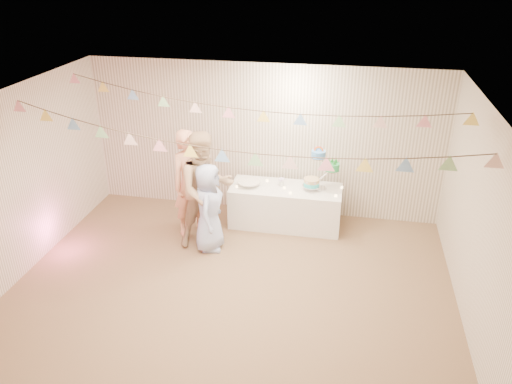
% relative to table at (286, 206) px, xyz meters
% --- Properties ---
extents(floor, '(6.00, 6.00, 0.00)m').
position_rel_table_xyz_m(floor, '(-0.47, -2.00, -0.34)').
color(floor, brown).
rests_on(floor, ground).
extents(ceiling, '(6.00, 6.00, 0.00)m').
position_rel_table_xyz_m(ceiling, '(-0.47, -2.00, 2.26)').
color(ceiling, white).
rests_on(ceiling, ground).
extents(back_wall, '(6.00, 6.00, 0.00)m').
position_rel_table_xyz_m(back_wall, '(-0.47, 0.50, 0.96)').
color(back_wall, silver).
rests_on(back_wall, ground).
extents(front_wall, '(6.00, 6.00, 0.00)m').
position_rel_table_xyz_m(front_wall, '(-0.47, -4.50, 0.96)').
color(front_wall, silver).
rests_on(front_wall, ground).
extents(left_wall, '(5.00, 5.00, 0.00)m').
position_rel_table_xyz_m(left_wall, '(-3.47, -2.00, 0.96)').
color(left_wall, silver).
rests_on(left_wall, ground).
extents(right_wall, '(5.00, 5.00, 0.00)m').
position_rel_table_xyz_m(right_wall, '(2.53, -2.00, 0.96)').
color(right_wall, silver).
rests_on(right_wall, ground).
extents(table, '(1.83, 0.73, 0.69)m').
position_rel_table_xyz_m(table, '(0.00, 0.00, 0.00)').
color(table, white).
rests_on(table, floor).
extents(cake_stand, '(0.62, 0.36, 0.69)m').
position_rel_table_xyz_m(cake_stand, '(0.55, 0.05, 0.75)').
color(cake_stand, silver).
rests_on(cake_stand, table).
extents(cake_bottom, '(0.31, 0.31, 0.15)m').
position_rel_table_xyz_m(cake_bottom, '(0.40, -0.01, 0.49)').
color(cake_bottom, '#2BCBCC').
rests_on(cake_bottom, cake_stand).
extents(cake_middle, '(0.27, 0.27, 0.22)m').
position_rel_table_xyz_m(cake_middle, '(0.73, 0.14, 0.76)').
color(cake_middle, green).
rests_on(cake_middle, cake_stand).
extents(cake_top_tier, '(0.25, 0.25, 0.19)m').
position_rel_table_xyz_m(cake_top_tier, '(0.49, 0.02, 1.03)').
color(cake_top_tier, '#4487D5').
rests_on(cake_top_tier, cake_stand).
extents(platter, '(0.38, 0.38, 0.02)m').
position_rel_table_xyz_m(platter, '(-0.62, -0.05, 0.42)').
color(platter, white).
rests_on(platter, table).
extents(posy, '(0.13, 0.13, 0.14)m').
position_rel_table_xyz_m(posy, '(-0.08, 0.05, 0.48)').
color(posy, white).
rests_on(posy, table).
extents(person_adult_a, '(0.73, 0.76, 1.76)m').
position_rel_table_xyz_m(person_adult_a, '(-1.45, -0.54, 0.54)').
color(person_adult_a, tan).
rests_on(person_adult_a, floor).
extents(person_adult_b, '(1.13, 1.08, 1.84)m').
position_rel_table_xyz_m(person_adult_b, '(-1.13, -0.80, 0.58)').
color(person_adult_b, tan).
rests_on(person_adult_b, floor).
extents(person_child, '(0.50, 0.72, 1.40)m').
position_rel_table_xyz_m(person_child, '(-1.04, -0.96, 0.36)').
color(person_child, '#A2B4E5').
rests_on(person_child, floor).
extents(bunting_back, '(5.60, 1.10, 0.40)m').
position_rel_table_xyz_m(bunting_back, '(-0.47, -0.90, 2.01)').
color(bunting_back, pink).
rests_on(bunting_back, ceiling).
extents(bunting_front, '(5.60, 0.90, 0.36)m').
position_rel_table_xyz_m(bunting_front, '(-0.47, -2.20, 1.98)').
color(bunting_front, '#72A5E5').
rests_on(bunting_front, ceiling).
extents(tealight_0, '(0.04, 0.04, 0.03)m').
position_rel_table_xyz_m(tealight_0, '(-0.80, -0.15, 0.36)').
color(tealight_0, '#FFD88C').
rests_on(tealight_0, table).
extents(tealight_1, '(0.04, 0.04, 0.03)m').
position_rel_table_xyz_m(tealight_1, '(-0.35, 0.18, 0.36)').
color(tealight_1, '#FFD88C').
rests_on(tealight_1, table).
extents(tealight_2, '(0.04, 0.04, 0.03)m').
position_rel_table_xyz_m(tealight_2, '(0.10, -0.22, 0.36)').
color(tealight_2, '#FFD88C').
rests_on(tealight_2, table).
extents(tealight_3, '(0.04, 0.04, 0.03)m').
position_rel_table_xyz_m(tealight_3, '(0.35, 0.22, 0.36)').
color(tealight_3, '#FFD88C').
rests_on(tealight_3, table).
extents(tealight_4, '(0.04, 0.04, 0.03)m').
position_rel_table_xyz_m(tealight_4, '(0.82, -0.18, 0.36)').
color(tealight_4, '#FFD88C').
rests_on(tealight_4, table).
extents(tealight_5, '(0.04, 0.04, 0.03)m').
position_rel_table_xyz_m(tealight_5, '(0.90, 0.15, 0.36)').
color(tealight_5, '#FFD88C').
rests_on(tealight_5, table).
extents(tealight_6, '(0.04, 0.04, 0.03)m').
position_rel_table_xyz_m(tealight_6, '(-0.02, -0.05, 0.36)').
color(tealight_6, '#FFD88C').
rests_on(tealight_6, table).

